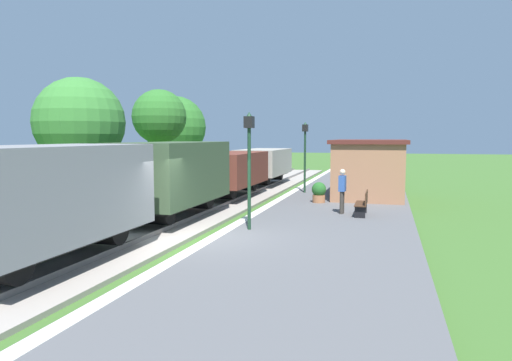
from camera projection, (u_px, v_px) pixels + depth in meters
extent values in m
plane|color=#3D6628|center=(201.00, 245.00, 13.80)|extent=(160.00, 160.00, 0.00)
cube|color=#565659|center=(309.00, 247.00, 12.93)|extent=(6.00, 60.00, 0.25)
cube|color=silver|center=(214.00, 237.00, 13.67)|extent=(0.36, 60.00, 0.01)
cube|color=#9E9389|center=(129.00, 238.00, 14.45)|extent=(3.80, 60.00, 0.12)
cube|color=slate|center=(150.00, 235.00, 14.24)|extent=(0.07, 60.00, 0.14)
cube|color=slate|center=(109.00, 232.00, 14.63)|extent=(0.07, 60.00, 0.14)
cube|color=gray|center=(48.00, 192.00, 10.94)|extent=(2.50, 5.60, 2.20)
cube|color=black|center=(50.00, 232.00, 11.03)|extent=(2.10, 5.15, 0.50)
cylinder|color=black|center=(96.00, 228.00, 12.77)|extent=(1.56, 0.84, 0.84)
cylinder|color=black|center=(119.00, 213.00, 13.86)|extent=(0.20, 0.30, 0.20)
cube|color=#384C33|center=(173.00, 172.00, 17.26)|extent=(2.50, 5.60, 2.20)
cube|color=black|center=(173.00, 197.00, 17.35)|extent=(2.10, 5.15, 0.50)
cylinder|color=black|center=(193.00, 198.00, 19.09)|extent=(1.56, 0.84, 0.84)
cylinder|color=black|center=(150.00, 211.00, 15.66)|extent=(1.56, 0.84, 0.84)
cylinder|color=black|center=(203.00, 189.00, 20.18)|extent=(0.20, 0.30, 0.20)
cylinder|color=black|center=(131.00, 209.00, 14.53)|extent=(0.20, 0.30, 0.20)
cube|color=brown|center=(231.00, 168.00, 23.62)|extent=(2.50, 5.60, 1.60)
cube|color=black|center=(231.00, 181.00, 23.68)|extent=(2.10, 5.15, 0.50)
cylinder|color=black|center=(241.00, 183.00, 25.42)|extent=(1.56, 0.84, 0.84)
cylinder|color=black|center=(218.00, 190.00, 21.98)|extent=(1.56, 0.84, 0.84)
cylinder|color=black|center=(247.00, 176.00, 26.50)|extent=(0.20, 0.30, 0.20)
cylinder|color=black|center=(209.00, 187.00, 20.85)|extent=(0.20, 0.30, 0.20)
cube|color=gray|center=(264.00, 162.00, 29.94)|extent=(2.50, 5.60, 1.60)
cube|color=black|center=(264.00, 172.00, 30.00)|extent=(2.10, 5.15, 0.50)
cylinder|color=black|center=(271.00, 174.00, 31.74)|extent=(1.56, 0.84, 0.84)
cylinder|color=black|center=(256.00, 178.00, 28.31)|extent=(1.56, 0.84, 0.84)
cylinder|color=black|center=(275.00, 169.00, 32.83)|extent=(0.20, 0.30, 0.20)
cylinder|color=black|center=(251.00, 175.00, 27.17)|extent=(0.20, 0.30, 0.20)
cube|color=#9E6B4C|center=(370.00, 170.00, 22.98)|extent=(3.20, 5.50, 2.60)
cube|color=#51231E|center=(370.00, 142.00, 22.85)|extent=(3.50, 5.80, 0.18)
cube|color=black|center=(334.00, 168.00, 22.35)|extent=(0.03, 0.90, 0.80)
cube|color=#422819|center=(361.00, 204.00, 17.41)|extent=(0.42, 1.50, 0.04)
cube|color=#422819|center=(366.00, 197.00, 17.34)|extent=(0.04, 1.50, 0.45)
cube|color=black|center=(360.00, 212.00, 16.86)|extent=(0.38, 0.06, 0.42)
cube|color=black|center=(362.00, 207.00, 18.01)|extent=(0.38, 0.06, 0.42)
cube|color=#422819|center=(371.00, 178.00, 28.21)|extent=(0.42, 1.50, 0.04)
cube|color=#422819|center=(375.00, 174.00, 28.13)|extent=(0.04, 1.50, 0.45)
cube|color=black|center=(371.00, 183.00, 27.65)|extent=(0.38, 0.06, 0.42)
cube|color=black|center=(372.00, 181.00, 28.80)|extent=(0.38, 0.06, 0.42)
cylinder|color=#38332D|center=(342.00, 203.00, 17.73)|extent=(0.15, 0.15, 0.86)
cylinder|color=#38332D|center=(342.00, 202.00, 17.88)|extent=(0.15, 0.15, 0.86)
cube|color=#2D5199|center=(342.00, 183.00, 17.74)|extent=(0.27, 0.40, 0.60)
sphere|color=beige|center=(343.00, 172.00, 17.70)|extent=(0.22, 0.22, 0.22)
cylinder|color=#9E6642|center=(319.00, 199.00, 20.84)|extent=(0.56, 0.56, 0.34)
sphere|color=#235B23|center=(319.00, 189.00, 20.80)|extent=(0.64, 0.64, 0.64)
cylinder|color=#193823|center=(249.00, 179.00, 14.66)|extent=(0.11, 0.11, 3.20)
cube|color=black|center=(249.00, 122.00, 14.49)|extent=(0.28, 0.28, 0.36)
sphere|color=#F2E5BF|center=(249.00, 122.00, 14.49)|extent=(0.20, 0.20, 0.20)
cone|color=#193823|center=(249.00, 114.00, 14.47)|extent=(0.20, 0.20, 0.16)
cylinder|color=#193823|center=(305.00, 162.00, 24.44)|extent=(0.11, 0.11, 3.20)
cube|color=black|center=(305.00, 128.00, 24.28)|extent=(0.28, 0.28, 0.36)
sphere|color=#F2E5BF|center=(305.00, 128.00, 24.28)|extent=(0.20, 0.20, 0.20)
cone|color=#193823|center=(305.00, 123.00, 24.25)|extent=(0.20, 0.20, 0.16)
cylinder|color=#4C3823|center=(82.00, 184.00, 19.96)|extent=(0.28, 0.28, 2.37)
sphere|color=#387A33|center=(79.00, 122.00, 19.72)|extent=(3.78, 3.78, 3.78)
cylinder|color=#4C3823|center=(160.00, 164.00, 27.14)|extent=(0.28, 0.28, 3.17)
sphere|color=#2D6B28|center=(159.00, 117.00, 26.88)|extent=(3.12, 3.12, 3.12)
cylinder|color=#4C3823|center=(176.00, 165.00, 35.35)|extent=(0.28, 0.28, 2.16)
sphere|color=#2D6B28|center=(175.00, 127.00, 35.09)|extent=(4.64, 4.64, 4.64)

